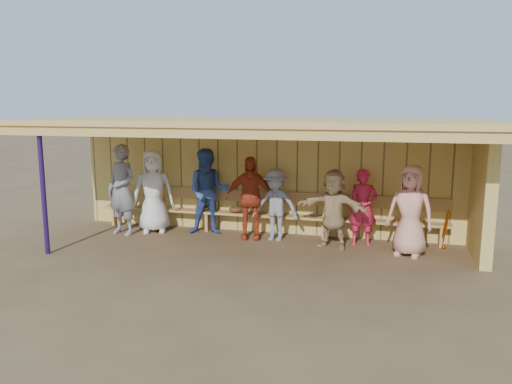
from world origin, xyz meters
TOP-DOWN VIEW (x-y plane):
  - ground at (0.00, 0.00)m, footprint 90.00×90.00m
  - player_a at (-2.96, 0.28)m, footprint 0.80×0.62m
  - player_b at (-2.41, 0.65)m, footprint 1.04×0.87m
  - player_c at (-1.19, 0.81)m, footprint 1.04×0.89m
  - player_d at (-0.22, 0.65)m, footprint 1.08×0.63m
  - player_e at (0.33, 0.66)m, footprint 1.02×0.66m
  - player_f at (1.54, 0.44)m, footprint 1.51×0.81m
  - player_g at (2.09, 0.73)m, footprint 0.60×0.43m
  - player_h at (2.96, 0.26)m, footprint 0.95×0.75m
  - dugout_structure at (0.39, 0.69)m, footprint 8.80×3.20m
  - bench at (0.00, 1.12)m, footprint 7.60×0.34m
  - dugout_equipment at (-0.82, 0.99)m, footprint 7.20×0.62m

SIDE VIEW (x-z plane):
  - ground at x=0.00m, z-range 0.00..0.00m
  - dugout_equipment at x=-0.82m, z-range 0.09..0.89m
  - bench at x=0.00m, z-range 0.06..0.99m
  - player_e at x=0.33m, z-range 0.00..1.49m
  - player_g at x=2.09m, z-range 0.00..1.53m
  - player_f at x=1.54m, z-range 0.00..1.55m
  - player_h at x=2.96m, z-range 0.00..1.71m
  - player_d at x=-0.22m, z-range 0.00..1.73m
  - player_b at x=-2.41m, z-range 0.00..1.82m
  - player_c at x=-1.19m, z-range 0.00..1.85m
  - player_a at x=-2.96m, z-range 0.00..1.95m
  - dugout_structure at x=0.39m, z-range 0.44..2.94m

